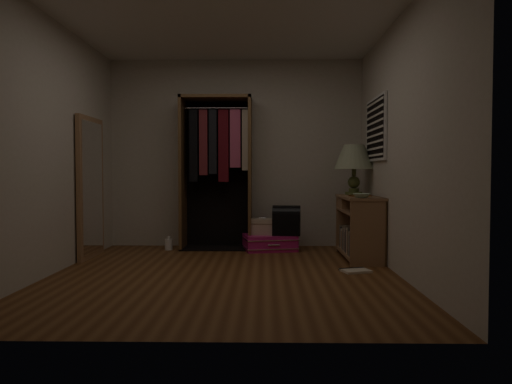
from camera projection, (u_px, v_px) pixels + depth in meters
The scene contains 13 objects.
ground at pixel (225, 275), 5.03m from camera, with size 4.00×4.00×0.00m, color brown.
room_walls at pixel (232, 126), 5.01m from camera, with size 3.52×4.02×2.60m.
console_bookshelf at pixel (358, 226), 6.02m from camera, with size 0.42×1.12×0.75m.
open_wardrobe at pixel (217, 160), 6.76m from camera, with size 0.95×0.50×2.05m.
floor_mirror at pixel (91, 188), 6.03m from camera, with size 0.06×0.80×1.70m.
pink_suitcase at pixel (270, 242), 6.61m from camera, with size 0.77×0.62×0.21m.
train_case at pixel (262, 226), 6.61m from camera, with size 0.34×0.26×0.23m.
black_bag at pixel (287, 220), 6.55m from camera, with size 0.38×0.27×0.39m.
table_lamp at pixel (354, 158), 6.34m from camera, with size 0.67×0.67×0.63m.
brass_tray at pixel (360, 196), 5.93m from camera, with size 0.29×0.29×0.02m.
ceramic_bowl at pixel (362, 196), 5.58m from camera, with size 0.20×0.20×0.05m, color #B5D9BC.
white_jug at pixel (169, 244), 6.64m from camera, with size 0.11×0.11×0.18m.
floor_book at pixel (355, 270), 5.19m from camera, with size 0.33×0.30×0.03m.
Camera 1 is at (0.41, -4.99, 1.03)m, focal length 35.00 mm.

